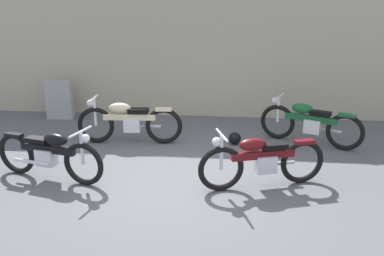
# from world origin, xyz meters

# --- Properties ---
(ground_plane) EXTENTS (40.00, 40.00, 0.00)m
(ground_plane) POSITION_xyz_m (0.00, 0.00, 0.00)
(ground_plane) COLOR #56565B
(building_wall) EXTENTS (18.00, 0.30, 3.40)m
(building_wall) POSITION_xyz_m (0.00, 4.07, 1.70)
(building_wall) COLOR #B2A893
(building_wall) RESTS_ON ground_plane
(stone_marker) EXTENTS (0.66, 0.23, 0.97)m
(stone_marker) POSITION_xyz_m (-3.43, 3.34, 0.49)
(stone_marker) COLOR #9E9EA3
(stone_marker) RESTS_ON ground_plane
(helmet) EXTENTS (0.26, 0.26, 0.26)m
(helmet) POSITION_xyz_m (0.97, 1.88, 0.13)
(helmet) COLOR black
(helmet) RESTS_ON ground_plane
(motorcycle_maroon) EXTENTS (2.05, 0.86, 0.95)m
(motorcycle_maroon) POSITION_xyz_m (1.37, -0.07, 0.46)
(motorcycle_maroon) COLOR black
(motorcycle_maroon) RESTS_ON ground_plane
(motorcycle_cream) EXTENTS (2.20, 0.61, 0.99)m
(motorcycle_cream) POSITION_xyz_m (-1.25, 1.74, 0.48)
(motorcycle_cream) COLOR black
(motorcycle_cream) RESTS_ON ground_plane
(motorcycle_green) EXTENTS (1.99, 1.06, 0.96)m
(motorcycle_green) POSITION_xyz_m (2.50, 2.06, 0.46)
(motorcycle_green) COLOR black
(motorcycle_green) RESTS_ON ground_plane
(motorcycle_black) EXTENTS (2.05, 0.75, 0.94)m
(motorcycle_black) POSITION_xyz_m (-2.13, -0.12, 0.45)
(motorcycle_black) COLOR black
(motorcycle_black) RESTS_ON ground_plane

